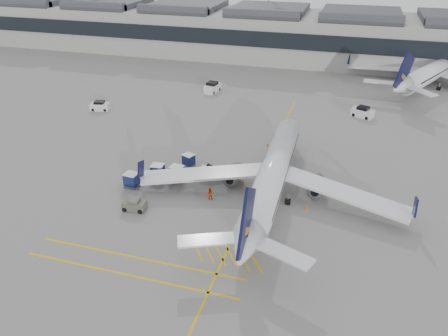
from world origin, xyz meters
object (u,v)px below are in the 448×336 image
(pushback_tug, at_px, (134,205))
(ramp_agent_b, at_px, (210,193))
(airliner_main, at_px, (273,175))
(baggage_cart_a, at_px, (177,172))
(ramp_agent_a, at_px, (242,174))
(belt_loader, at_px, (210,173))

(pushback_tug, bearing_deg, ramp_agent_b, 26.66)
(airliner_main, xyz_separation_m, baggage_cart_a, (-12.57, 0.21, -1.78))
(ramp_agent_a, xyz_separation_m, pushback_tug, (-10.33, -9.93, -0.34))
(belt_loader, relative_size, baggage_cart_a, 2.12)
(airliner_main, bearing_deg, pushback_tug, -153.05)
(baggage_cart_a, relative_size, ramp_agent_a, 0.98)
(ramp_agent_b, relative_size, pushback_tug, 0.60)
(ramp_agent_a, relative_size, pushback_tug, 0.73)
(belt_loader, distance_m, baggage_cart_a, 4.43)
(belt_loader, bearing_deg, pushback_tug, -124.11)
(ramp_agent_b, bearing_deg, airliner_main, -172.81)
(belt_loader, height_order, baggage_cart_a, baggage_cart_a)
(airliner_main, distance_m, belt_loader, 9.16)
(baggage_cart_a, distance_m, ramp_agent_a, 8.48)
(ramp_agent_a, distance_m, pushback_tug, 14.33)
(baggage_cart_a, bearing_deg, airliner_main, 7.22)
(belt_loader, bearing_deg, baggage_cart_a, -157.08)
(baggage_cart_a, xyz_separation_m, ramp_agent_b, (5.60, -3.40, -0.17))
(belt_loader, relative_size, pushback_tug, 1.51)
(ramp_agent_b, distance_m, pushback_tug, 8.94)
(airliner_main, height_order, ramp_agent_a, airliner_main)
(airliner_main, relative_size, baggage_cart_a, 18.17)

